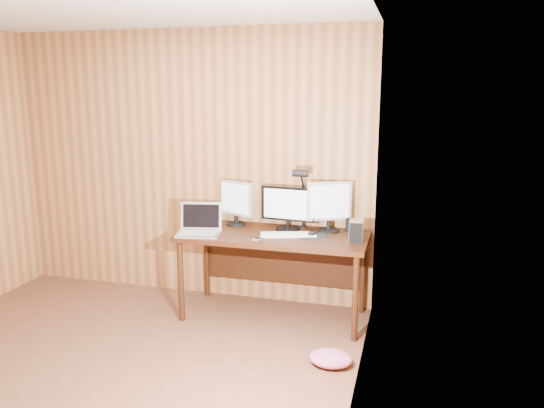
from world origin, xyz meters
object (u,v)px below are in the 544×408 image
at_px(desk, 276,245).
at_px(mouse, 312,234).
at_px(phone, 257,239).
at_px(keyboard, 288,235).
at_px(monitor_right, 329,205).
at_px(monitor_center, 288,208).
at_px(monitor_left, 236,202).
at_px(hard_drive, 356,231).
at_px(laptop, 200,226).
at_px(desk_lamp, 302,190).
at_px(speaker, 348,225).

relative_size(desk, mouse, 14.45).
xyz_separation_m(mouse, phone, (-0.41, -0.21, -0.02)).
height_order(keyboard, phone, keyboard).
distance_m(desk, monitor_right, 0.58).
bearing_deg(monitor_center, desk, -126.12).
relative_size(keyboard, phone, 4.34).
distance_m(monitor_left, hard_drive, 1.14).
bearing_deg(laptop, desk, 9.87).
height_order(hard_drive, phone, hard_drive).
relative_size(monitor_left, laptop, 1.00).
bearing_deg(desk, monitor_right, 16.14).
distance_m(monitor_right, laptop, 1.12).
bearing_deg(mouse, monitor_left, 141.58).
height_order(monitor_center, hard_drive, monitor_center).
height_order(mouse, desk_lamp, desk_lamp).
bearing_deg(desk, keyboard, -37.12).
bearing_deg(desk, laptop, -159.69).
bearing_deg(monitor_left, mouse, 8.09).
relative_size(monitor_right, speaker, 3.60).
xyz_separation_m(monitor_left, mouse, (0.73, -0.19, -0.19)).
xyz_separation_m(desk, monitor_right, (0.44, 0.13, 0.36)).
relative_size(laptop, keyboard, 0.83).
xyz_separation_m(keyboard, hard_drive, (0.57, -0.02, 0.08)).
bearing_deg(hard_drive, phone, -171.66).
height_order(laptop, mouse, laptop).
bearing_deg(monitor_right, speaker, -15.14).
height_order(monitor_left, keyboard, monitor_left).
relative_size(monitor_center, desk_lamp, 0.84).
distance_m(monitor_right, speaker, 0.24).
bearing_deg(monitor_right, phone, -165.33).
bearing_deg(laptop, monitor_left, 49.13).
height_order(desk, speaker, speaker).
bearing_deg(monitor_left, monitor_center, 18.50).
bearing_deg(monitor_left, hard_drive, 10.08).
bearing_deg(desk, monitor_center, 48.13).
bearing_deg(phone, desk_lamp, 67.03).
xyz_separation_m(monitor_left, hard_drive, (1.11, -0.25, -0.13)).
bearing_deg(phone, keyboard, 52.47).
bearing_deg(desk_lamp, mouse, -44.24).
xyz_separation_m(desk, phone, (-0.08, -0.28, 0.13)).
bearing_deg(laptop, mouse, -0.60).
relative_size(hard_drive, desk_lamp, 0.30).
bearing_deg(laptop, monitor_right, 8.15).
bearing_deg(hard_drive, speaker, 106.62).
height_order(phone, speaker, speaker).
distance_m(desk, hard_drive, 0.74).
bearing_deg(speaker, monitor_center, -173.70).
xyz_separation_m(speaker, desk_lamp, (-0.40, -0.05, 0.30)).
xyz_separation_m(monitor_right, keyboard, (-0.30, -0.23, -0.22)).
height_order(desk, monitor_left, monitor_left).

